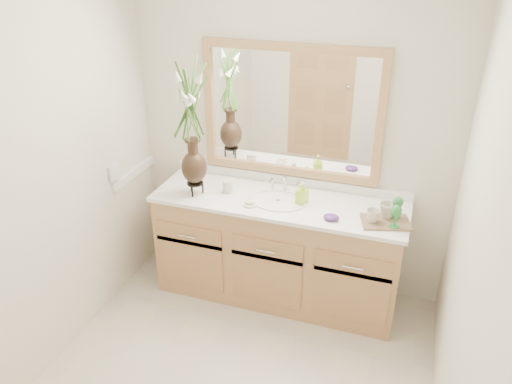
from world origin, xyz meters
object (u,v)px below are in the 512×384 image
(flower_vase, at_px, (191,115))
(tumbler, at_px, (228,186))
(tray, at_px, (385,222))
(soap_bottle, at_px, (302,194))

(flower_vase, distance_m, tumbler, 0.60)
(flower_vase, height_order, tray, flower_vase)
(tumbler, height_order, tray, tumbler)
(flower_vase, height_order, tumbler, flower_vase)
(flower_vase, distance_m, tray, 1.49)
(soap_bottle, xyz_separation_m, tray, (0.59, -0.10, -0.06))
(soap_bottle, bearing_deg, tray, 4.68)
(tumbler, xyz_separation_m, soap_bottle, (0.56, 0.01, 0.02))
(tumbler, distance_m, soap_bottle, 0.56)
(tumbler, distance_m, tray, 1.16)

